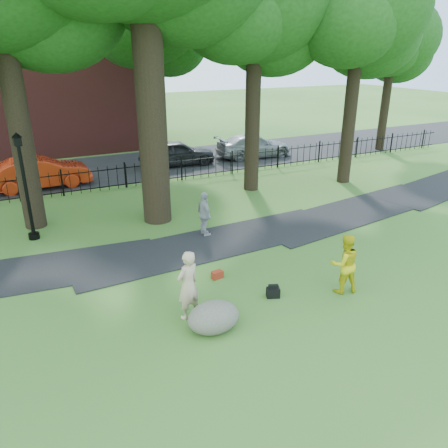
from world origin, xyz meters
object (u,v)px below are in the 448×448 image
lamppost (26,189)px  man (344,264)px  woman (188,285)px  red_sedan (40,173)px  boulder (213,315)px

lamppost → man: bearing=-55.8°
woman → red_sedan: woman is taller
red_sedan → lamppost: bearing=170.9°
boulder → lamppost: 8.86m
man → red_sedan: bearing=-51.9°
man → red_sedan: size_ratio=0.37×
man → lamppost: bearing=-33.0°
man → lamppost: size_ratio=0.45×
lamppost → red_sedan: (0.87, 6.62, -1.12)m
woman → lamppost: (-3.20, 7.21, 0.97)m
man → woman: bearing=3.6°
boulder → lamppost: size_ratio=0.34×
woman → man: (4.43, -0.75, -0.06)m
woman → man: bearing=149.8°
man → lamppost: 11.07m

